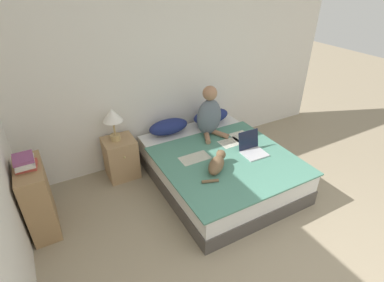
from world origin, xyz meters
name	(u,v)px	position (x,y,z in m)	size (l,w,h in m)	color
wall_back	(174,70)	(0.00, 3.18, 1.27)	(5.33, 0.05, 2.55)	silver
bed	(219,168)	(0.13, 2.15, 0.22)	(1.61, 1.91, 0.45)	#4C4742
pillow_near	(169,127)	(-0.22, 2.94, 0.56)	(0.58, 0.28, 0.20)	navy
pillow_far	(211,116)	(0.48, 2.94, 0.56)	(0.58, 0.28, 0.20)	navy
person_sitting	(209,115)	(0.26, 2.64, 0.76)	(0.38, 0.36, 0.71)	slate
cat_tabby	(217,164)	(-0.11, 1.87, 0.54)	(0.47, 0.38, 0.18)	brown
laptop_open	(252,149)	(0.49, 1.96, 0.51)	(0.30, 0.31, 0.26)	#B7B7BC
nightstand	(121,158)	(-0.96, 2.91, 0.28)	(0.40, 0.40, 0.56)	tan
table_lamp	(112,117)	(-0.99, 2.93, 0.89)	(0.25, 0.25, 0.44)	tan
bookshelf	(37,198)	(-2.00, 2.41, 0.40)	(0.27, 0.61, 0.80)	#99754C
book_stack_top	(25,162)	(-2.01, 2.41, 0.87)	(0.21, 0.24, 0.12)	#B24238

